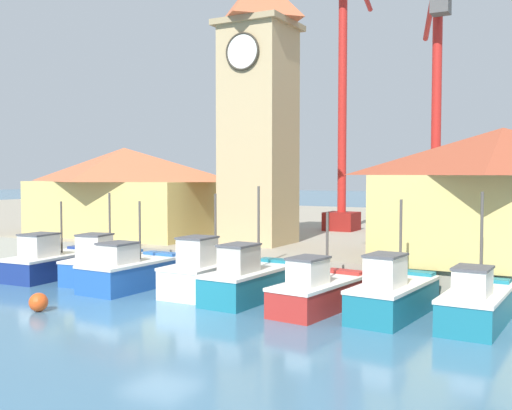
{
  "coord_description": "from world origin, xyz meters",
  "views": [
    {
      "loc": [
        12.79,
        -16.47,
        5.02
      ],
      "look_at": [
        -1.17,
        9.03,
        3.5
      ],
      "focal_mm": 42.0,
      "sensor_mm": 36.0,
      "label": 1
    }
  ],
  "objects_px": {
    "fishing_boat_mid_left": "(207,273)",
    "warehouse_left": "(124,191)",
    "port_crane_near": "(436,135)",
    "port_crane_far": "(343,114)",
    "fishing_boat_right_outer": "(477,304)",
    "fishing_boat_left_outer": "(103,265)",
    "fishing_boat_far_left": "(52,262)",
    "mooring_buoy": "(38,302)",
    "fishing_boat_left_inner": "(130,271)",
    "fishing_boat_right_inner": "(393,295)",
    "clock_tower": "(259,102)",
    "fishing_boat_center": "(250,280)",
    "warehouse_right": "(502,194)",
    "fishing_boat_mid_right": "(318,291)"
  },
  "relations": [
    {
      "from": "fishing_boat_mid_left",
      "to": "warehouse_left",
      "type": "height_order",
      "value": "warehouse_left"
    },
    {
      "from": "port_crane_near",
      "to": "fishing_boat_mid_left",
      "type": "bearing_deg",
      "value": -112.18
    },
    {
      "from": "warehouse_left",
      "to": "port_crane_far",
      "type": "distance_m",
      "value": 14.9
    },
    {
      "from": "fishing_boat_right_outer",
      "to": "fishing_boat_left_outer",
      "type": "bearing_deg",
      "value": 179.25
    },
    {
      "from": "fishing_boat_right_outer",
      "to": "warehouse_left",
      "type": "height_order",
      "value": "warehouse_left"
    },
    {
      "from": "fishing_boat_far_left",
      "to": "fishing_boat_mid_left",
      "type": "xyz_separation_m",
      "value": [
        8.71,
        0.46,
        0.09
      ]
    },
    {
      "from": "mooring_buoy",
      "to": "fishing_boat_mid_left",
      "type": "bearing_deg",
      "value": 59.06
    },
    {
      "from": "fishing_boat_left_inner",
      "to": "fishing_boat_right_inner",
      "type": "distance_m",
      "value": 11.53
    },
    {
      "from": "fishing_boat_mid_left",
      "to": "fishing_boat_right_outer",
      "type": "height_order",
      "value": "fishing_boat_right_outer"
    },
    {
      "from": "port_crane_far",
      "to": "fishing_boat_left_outer",
      "type": "bearing_deg",
      "value": -109.13
    },
    {
      "from": "fishing_boat_left_inner",
      "to": "clock_tower",
      "type": "xyz_separation_m",
      "value": [
        2.15,
        7.79,
        8.04
      ]
    },
    {
      "from": "port_crane_far",
      "to": "mooring_buoy",
      "type": "height_order",
      "value": "port_crane_far"
    },
    {
      "from": "fishing_boat_left_inner",
      "to": "port_crane_far",
      "type": "relative_size",
      "value": 0.25
    },
    {
      "from": "fishing_boat_far_left",
      "to": "fishing_boat_mid_left",
      "type": "height_order",
      "value": "fishing_boat_mid_left"
    },
    {
      "from": "fishing_boat_mid_left",
      "to": "fishing_boat_right_inner",
      "type": "distance_m",
      "value": 8.06
    },
    {
      "from": "fishing_boat_mid_left",
      "to": "clock_tower",
      "type": "relative_size",
      "value": 0.3
    },
    {
      "from": "fishing_boat_center",
      "to": "port_crane_far",
      "type": "distance_m",
      "value": 18.73
    },
    {
      "from": "fishing_boat_left_outer",
      "to": "warehouse_right",
      "type": "xyz_separation_m",
      "value": [
        16.63,
        5.85,
        3.41
      ]
    },
    {
      "from": "fishing_boat_mid_right",
      "to": "warehouse_right",
      "type": "xyz_separation_m",
      "value": [
        5.48,
        6.55,
        3.48
      ]
    },
    {
      "from": "fishing_boat_right_outer",
      "to": "port_crane_near",
      "type": "bearing_deg",
      "value": 107.02
    },
    {
      "from": "mooring_buoy",
      "to": "fishing_boat_left_outer",
      "type": "bearing_deg",
      "value": 111.46
    },
    {
      "from": "fishing_boat_mid_left",
      "to": "fishing_boat_right_outer",
      "type": "xyz_separation_m",
      "value": [
        10.82,
        -0.27,
        -0.11
      ]
    },
    {
      "from": "warehouse_left",
      "to": "port_crane_far",
      "type": "height_order",
      "value": "port_crane_far"
    },
    {
      "from": "clock_tower",
      "to": "port_crane_far",
      "type": "height_order",
      "value": "port_crane_far"
    },
    {
      "from": "warehouse_right",
      "to": "mooring_buoy",
      "type": "height_order",
      "value": "warehouse_right"
    },
    {
      "from": "fishing_boat_left_outer",
      "to": "fishing_boat_left_inner",
      "type": "distance_m",
      "value": 2.43
    },
    {
      "from": "fishing_boat_left_outer",
      "to": "fishing_boat_mid_right",
      "type": "height_order",
      "value": "fishing_boat_left_outer"
    },
    {
      "from": "fishing_boat_right_outer",
      "to": "warehouse_left",
      "type": "xyz_separation_m",
      "value": [
        -21.32,
        7.17,
        3.29
      ]
    },
    {
      "from": "warehouse_left",
      "to": "warehouse_right",
      "type": "distance_m",
      "value": 21.38
    },
    {
      "from": "fishing_boat_center",
      "to": "port_crane_far",
      "type": "bearing_deg",
      "value": 97.97
    },
    {
      "from": "fishing_boat_far_left",
      "to": "fishing_boat_left_inner",
      "type": "xyz_separation_m",
      "value": [
        5.24,
        -0.36,
        0.01
      ]
    },
    {
      "from": "fishing_boat_left_outer",
      "to": "clock_tower",
      "type": "height_order",
      "value": "clock_tower"
    },
    {
      "from": "fishing_boat_far_left",
      "to": "warehouse_left",
      "type": "relative_size",
      "value": 0.45
    },
    {
      "from": "warehouse_left",
      "to": "fishing_boat_left_outer",
      "type": "bearing_deg",
      "value": -55.81
    },
    {
      "from": "port_crane_near",
      "to": "mooring_buoy",
      "type": "xyz_separation_m",
      "value": [
        -9.63,
        -20.88,
        -6.95
      ]
    },
    {
      "from": "fishing_boat_left_inner",
      "to": "mooring_buoy",
      "type": "height_order",
      "value": "fishing_boat_left_inner"
    },
    {
      "from": "fishing_boat_mid_right",
      "to": "warehouse_left",
      "type": "distance_m",
      "value": 17.93
    },
    {
      "from": "fishing_boat_left_inner",
      "to": "clock_tower",
      "type": "height_order",
      "value": "clock_tower"
    },
    {
      "from": "fishing_boat_center",
      "to": "fishing_boat_left_inner",
      "type": "bearing_deg",
      "value": -175.34
    },
    {
      "from": "warehouse_left",
      "to": "mooring_buoy",
      "type": "bearing_deg",
      "value": -61.22
    },
    {
      "from": "fishing_boat_mid_right",
      "to": "clock_tower",
      "type": "bearing_deg",
      "value": 130.88
    },
    {
      "from": "clock_tower",
      "to": "warehouse_left",
      "type": "relative_size",
      "value": 1.39
    },
    {
      "from": "port_crane_far",
      "to": "fishing_boat_mid_left",
      "type": "bearing_deg",
      "value": -89.69
    },
    {
      "from": "port_crane_near",
      "to": "fishing_boat_left_inner",
      "type": "bearing_deg",
      "value": -121.2
    },
    {
      "from": "fishing_boat_left_inner",
      "to": "fishing_boat_right_outer",
      "type": "relative_size",
      "value": 1.02
    },
    {
      "from": "fishing_boat_mid_right",
      "to": "mooring_buoy",
      "type": "relative_size",
      "value": 7.1
    },
    {
      "from": "fishing_boat_center",
      "to": "port_crane_near",
      "type": "xyz_separation_m",
      "value": [
        3.88,
        15.4,
        6.5
      ]
    },
    {
      "from": "fishing_boat_right_inner",
      "to": "port_crane_near",
      "type": "distance_m",
      "value": 16.84
    },
    {
      "from": "fishing_boat_left_inner",
      "to": "fishing_boat_far_left",
      "type": "bearing_deg",
      "value": 176.06
    },
    {
      "from": "port_crane_far",
      "to": "fishing_boat_left_inner",
      "type": "bearing_deg",
      "value": -101.15
    }
  ]
}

